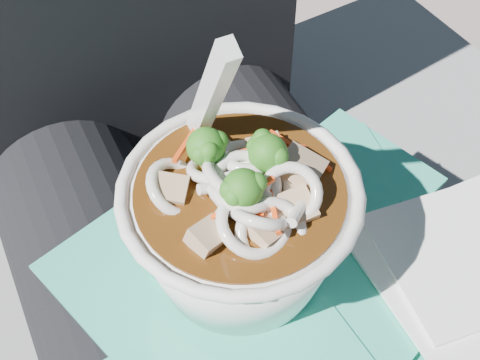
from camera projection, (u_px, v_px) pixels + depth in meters
name	position (u px, v px, depth m)	size (l,w,h in m)	color
stone_ledge	(192.00, 334.00, 0.88)	(1.00, 0.50, 0.42)	slate
lap	(243.00, 329.00, 0.57)	(0.33, 0.48, 0.15)	black
person_body	(198.00, 227.00, 0.60)	(0.34, 0.94, 0.97)	black
plastic_bag	(287.00, 292.00, 0.50)	(0.35, 0.33, 0.02)	#2BB595
napkins	(464.00, 264.00, 0.50)	(0.14, 0.14, 0.01)	white
udon_bowl	(240.00, 219.00, 0.46)	(0.18, 0.18, 0.21)	white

